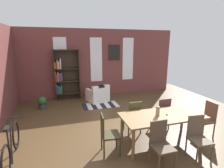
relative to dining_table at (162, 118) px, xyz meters
name	(u,v)px	position (x,y,z in m)	size (l,w,h in m)	color
ground_plane	(123,132)	(-0.69, 0.81, -0.69)	(9.76, 9.76, 0.00)	#4F3B23
back_wall_brick	(96,63)	(-0.69, 4.62, 0.87)	(7.80, 0.12, 3.12)	brown
window_pane_0	(61,61)	(-2.28, 4.55, 1.03)	(0.55, 0.02, 2.03)	white
window_pane_1	(96,60)	(-0.69, 4.55, 1.03)	(0.55, 0.02, 2.03)	white
window_pane_2	(128,59)	(0.90, 4.55, 1.03)	(0.55, 0.02, 2.03)	white
dining_table	(162,118)	(0.00, 0.00, 0.00)	(2.00, 0.92, 0.77)	brown
vase_on_table	(158,111)	(-0.13, 0.00, 0.20)	(0.09, 0.09, 0.23)	#998466
tealight_candle_0	(167,114)	(0.12, -0.02, 0.10)	(0.04, 0.04, 0.03)	silver
dining_chair_head_left	(107,133)	(-1.38, 0.01, -0.18)	(0.43, 0.43, 0.95)	#35301C
dining_chair_head_right	(207,118)	(1.38, 0.00, -0.18)	(0.40, 0.40, 0.95)	brown
dining_chair_near_right	(198,136)	(0.46, -0.69, -0.18)	(0.43, 0.43, 0.95)	brown
dining_chair_near_left	(161,143)	(-0.45, -0.68, -0.18)	(0.40, 0.40, 0.95)	#4D3C2C
dining_chair_far_right	(162,112)	(0.45, 0.68, -0.18)	(0.41, 0.41, 0.95)	#4C302E
dining_chair_far_left	(133,116)	(-0.45, 0.68, -0.18)	(0.40, 0.40, 0.95)	#453F20
bookshelf_tall	(65,75)	(-2.15, 4.38, 0.42)	(1.09, 0.29, 2.22)	#2D2319
armchair_white	(98,95)	(-0.82, 3.66, -0.41)	(0.99, 0.99, 0.75)	white
bicycle_second	(12,146)	(-3.39, 0.36, -0.35)	(0.44, 1.69, 0.89)	black
potted_plant_by_shelf	(42,103)	(-3.07, 3.40, -0.44)	(0.31, 0.31, 0.48)	#333338
striped_rug	(100,105)	(-0.84, 3.12, -0.68)	(1.45, 0.79, 0.01)	#1E1E33
framed_picture	(114,52)	(0.19, 4.54, 1.36)	(0.56, 0.03, 0.72)	black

